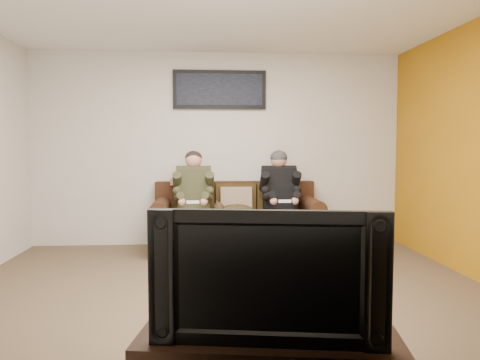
{
  "coord_description": "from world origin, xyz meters",
  "views": [
    {
      "loc": [
        -0.18,
        -4.14,
        1.32
      ],
      "look_at": [
        0.21,
        1.2,
        0.95
      ],
      "focal_mm": 35.0,
      "sensor_mm": 36.0,
      "label": 1
    }
  ],
  "objects": [
    {
      "name": "floor",
      "position": [
        0.0,
        0.0,
        0.0
      ],
      "size": [
        5.0,
        5.0,
        0.0
      ],
      "primitive_type": "plane",
      "color": "brown",
      "rests_on": "ground"
    },
    {
      "name": "ceiling",
      "position": [
        0.0,
        0.0,
        2.6
      ],
      "size": [
        5.0,
        5.0,
        0.0
      ],
      "primitive_type": "plane",
      "rotation": [
        3.14,
        0.0,
        0.0
      ],
      "color": "silver",
      "rests_on": "ground"
    },
    {
      "name": "wall_back",
      "position": [
        0.0,
        2.25,
        1.3
      ],
      "size": [
        5.0,
        0.0,
        5.0
      ],
      "primitive_type": "plane",
      "rotation": [
        1.57,
        0.0,
        0.0
      ],
      "color": "beige",
      "rests_on": "ground"
    },
    {
      "name": "wall_front",
      "position": [
        0.0,
        -2.25,
        1.3
      ],
      "size": [
        5.0,
        0.0,
        5.0
      ],
      "primitive_type": "plane",
      "rotation": [
        -1.57,
        0.0,
        0.0
      ],
      "color": "beige",
      "rests_on": "ground"
    },
    {
      "name": "sofa",
      "position": [
        0.21,
        1.83,
        0.33
      ],
      "size": [
        2.12,
        0.92,
        0.87
      ],
      "color": "#371D10",
      "rests_on": "ground"
    },
    {
      "name": "throw_pillow",
      "position": [
        0.21,
        1.87,
        0.62
      ],
      "size": [
        0.4,
        0.19,
        0.4
      ],
      "primitive_type": "cube",
      "rotation": [
        -0.21,
        0.0,
        0.0
      ],
      "color": "#836E56",
      "rests_on": "sofa"
    },
    {
      "name": "throw_blanket",
      "position": [
        -0.43,
        2.09,
        0.87
      ],
      "size": [
        0.43,
        0.21,
        0.08
      ],
      "primitive_type": "cube",
      "color": "tan",
      "rests_on": "sofa"
    },
    {
      "name": "person_left",
      "position": [
        -0.33,
        1.65,
        0.72
      ],
      "size": [
        0.51,
        0.87,
        1.28
      ],
      "color": "#8A6C56",
      "rests_on": "sofa"
    },
    {
      "name": "person_right",
      "position": [
        0.76,
        1.65,
        0.72
      ],
      "size": [
        0.51,
        0.86,
        1.29
      ],
      "color": "black",
      "rests_on": "sofa"
    },
    {
      "name": "cat",
      "position": [
        0.18,
        1.67,
        0.52
      ],
      "size": [
        0.66,
        0.26,
        0.24
      ],
      "color": "#4B381D",
      "rests_on": "sofa"
    },
    {
      "name": "framed_poster",
      "position": [
        0.01,
        2.22,
        2.1
      ],
      "size": [
        1.25,
        0.05,
        0.52
      ],
      "color": "black",
      "rests_on": "wall_back"
    },
    {
      "name": "television",
      "position": [
        0.12,
        -1.95,
        0.72
      ],
      "size": [
        1.11,
        0.32,
        0.64
      ],
      "primitive_type": "imported",
      "rotation": [
        0.0,
        0.0,
        -0.16
      ],
      "color": "black",
      "rests_on": "tv_stand"
    }
  ]
}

